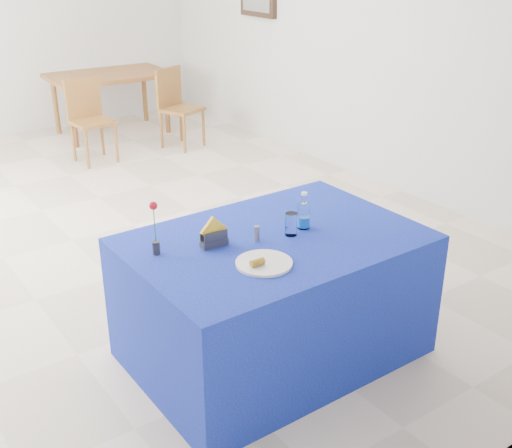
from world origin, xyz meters
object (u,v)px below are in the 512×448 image
Objects in this scene: oak_table at (109,80)px; chair_bg_right at (176,102)px; blue_table at (274,297)px; chair_bg_left at (89,114)px; water_bottle at (304,216)px; plate at (264,263)px.

oak_table is 1.05m from chair_bg_right.
chair_bg_right is at bearing 68.41° from blue_table.
water_bottle is at bearing -98.02° from chair_bg_left.
plate is 0.32× the size of chair_bg_right.
chair_bg_right is (1.04, -0.08, 0.01)m from chair_bg_left.
oak_table is at bearing 76.50° from blue_table.
water_bottle is 0.24× the size of chair_bg_right.
chair_bg_right reaches higher than chair_bg_left.
plate is 0.20× the size of oak_table.
water_bottle is at bearing 2.07° from blue_table.
chair_bg_right is at bearing 70.98° from water_bottle.
chair_bg_left is at bearing 82.28° from blue_table.
chair_bg_right is (1.60, 4.04, 0.15)m from blue_table.
water_bottle is at bearing -101.24° from oak_table.
oak_table is 1.62× the size of chair_bg_right.
oak_table is 1.65× the size of chair_bg_left.
chair_bg_left reaches higher than blue_table.
chair_bg_left is at bearing 79.60° from plate.
water_bottle reaches higher than chair_bg_left.
water_bottle is 0.15× the size of oak_table.
oak_table is 1.11m from chair_bg_left.
blue_table is at bearing -131.90° from chair_bg_right.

